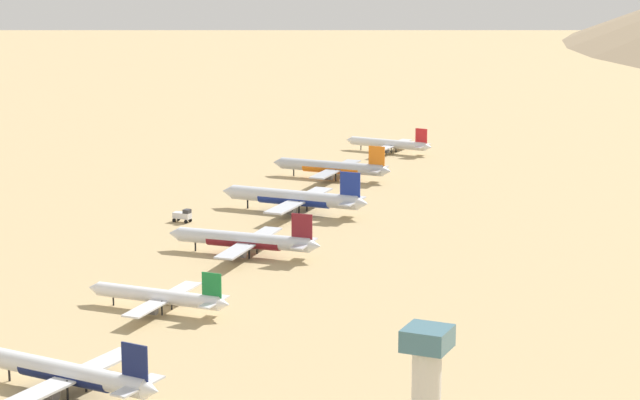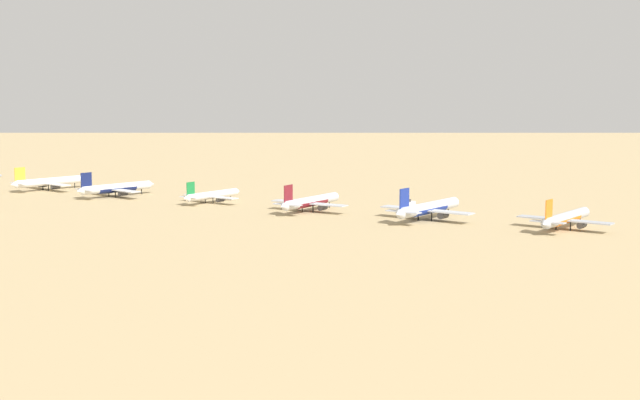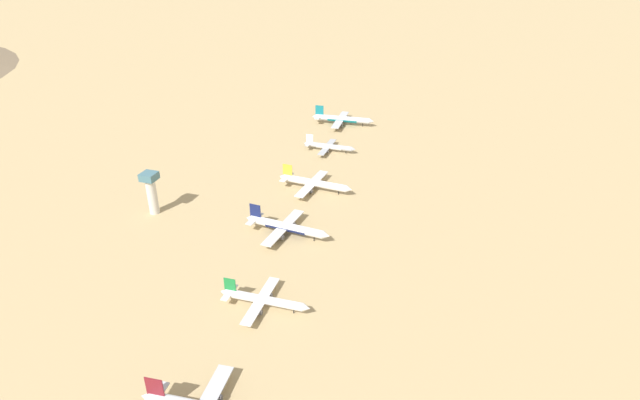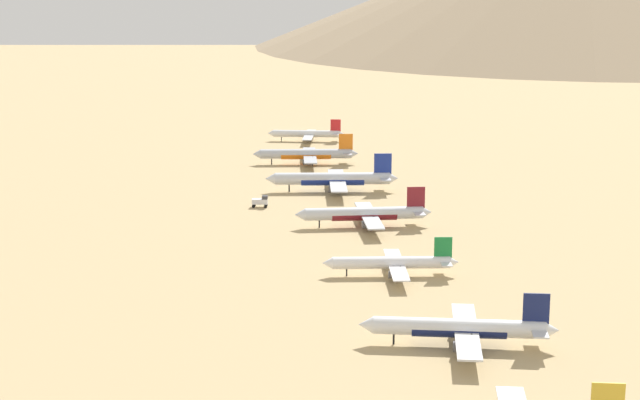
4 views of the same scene
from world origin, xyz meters
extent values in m
plane|color=tan|center=(0.00, 0.00, 0.00)|extent=(2450.96, 2450.96, 0.00)
cylinder|color=#B2B7C1|center=(25.33, -149.36, 4.24)|extent=(36.40, 4.86, 3.83)
cone|color=#B2B7C1|center=(45.08, -148.80, 4.24)|extent=(3.33, 3.85, 3.76)
cone|color=#B2B7C1|center=(5.77, -149.92, 4.24)|extent=(2.92, 3.53, 3.45)
cube|color=orange|center=(9.40, -149.82, 8.72)|extent=(5.55, 0.51, 7.06)
cube|color=#A4A8B2|center=(8.80, -149.83, 4.62)|extent=(3.57, 12.19, 0.36)
cube|color=#A4A8B2|center=(23.82, -149.41, 3.56)|extent=(6.01, 34.41, 0.45)
cylinder|color=#4C4C54|center=(24.45, -143.34, 2.18)|extent=(4.30, 2.44, 2.32)
cylinder|color=#4C4C54|center=(24.79, -155.43, 2.18)|extent=(4.30, 2.44, 2.32)
cylinder|color=black|center=(39.12, -148.97, 1.93)|extent=(0.44, 0.44, 3.85)
cylinder|color=black|center=(22.73, -146.82, 1.93)|extent=(0.44, 0.44, 3.85)
cylinder|color=black|center=(22.88, -152.06, 1.93)|extent=(0.44, 0.44, 3.85)
cylinder|color=orange|center=(25.33, -149.36, 3.95)|extent=(20.07, 4.40, 3.84)
cylinder|color=silver|center=(15.32, -98.79, 4.71)|extent=(40.46, 5.11, 4.26)
cone|color=silver|center=(37.30, -98.33, 4.71)|extent=(3.68, 4.25, 4.18)
cone|color=silver|center=(-6.43, -99.24, 4.71)|extent=(3.22, 3.90, 3.84)
cube|color=navy|center=(-2.39, -99.16, 9.70)|extent=(6.18, 0.52, 7.85)
cube|color=#B6BBC5|center=(-3.07, -99.17, 5.14)|extent=(3.87, 13.53, 0.40)
cube|color=#B6BBC5|center=(13.64, -98.82, 3.96)|extent=(6.40, 38.24, 0.50)
cylinder|color=#4C4C54|center=(14.40, -92.08, 2.42)|extent=(4.76, 2.68, 2.58)
cylinder|color=#4C4C54|center=(14.68, -105.53, 2.42)|extent=(4.76, 2.68, 2.58)
cylinder|color=black|center=(30.66, -98.47, 2.14)|extent=(0.49, 0.49, 4.28)
cylinder|color=black|center=(12.46, -95.93, 2.14)|extent=(0.49, 0.49, 4.28)
cylinder|color=black|center=(12.58, -101.76, 2.14)|extent=(0.49, 0.49, 4.28)
cylinder|color=navy|center=(15.32, -98.79, 4.39)|extent=(22.29, 4.73, 4.27)
cylinder|color=silver|center=(6.23, -48.88, 4.24)|extent=(36.54, 6.85, 3.84)
cone|color=silver|center=(25.95, -47.23, 4.24)|extent=(3.53, 4.02, 3.76)
cone|color=silver|center=(-13.29, -50.51, 4.24)|extent=(3.10, 3.68, 3.45)
cube|color=maroon|center=(-9.67, -50.21, 8.73)|extent=(5.56, 0.81, 7.07)
cube|color=#B6BBC5|center=(-10.27, -50.26, 4.62)|extent=(4.23, 12.34, 0.36)
cube|color=#B6BBC5|center=(4.72, -49.00, 3.57)|extent=(7.89, 34.63, 0.45)
cylinder|color=#4C4C54|center=(5.02, -42.90, 2.18)|extent=(4.42, 2.67, 2.32)
cylinder|color=#4C4C54|center=(6.03, -54.97, 2.18)|extent=(4.42, 2.67, 2.32)
cylinder|color=black|center=(19.99, -47.73, 1.93)|extent=(0.44, 0.44, 3.86)
cylinder|color=black|center=(3.49, -46.47, 1.93)|extent=(0.44, 0.44, 3.86)
cylinder|color=black|center=(3.93, -51.70, 1.93)|extent=(0.44, 0.44, 3.86)
cylinder|color=maroon|center=(6.23, -48.88, 3.95)|extent=(20.24, 5.49, 3.84)
cylinder|color=white|center=(1.30, 2.02, 3.56)|extent=(30.56, 4.03, 3.22)
cone|color=white|center=(17.89, 2.47, 3.56)|extent=(2.79, 3.22, 3.15)
cone|color=white|center=(-15.12, 1.58, 3.56)|extent=(2.45, 2.96, 2.90)
cube|color=#197A38|center=(-12.08, 1.67, 7.32)|extent=(4.66, 0.42, 5.93)
cube|color=silver|center=(-12.58, 1.65, 3.88)|extent=(2.98, 10.23, 0.30)
cube|color=silver|center=(0.03, 1.99, 2.99)|extent=(5.00, 28.89, 0.38)
cylinder|color=#4C4C54|center=(0.57, 7.09, 1.83)|extent=(3.61, 2.04, 1.95)
cylinder|color=#4C4C54|center=(0.84, -3.07, 1.83)|extent=(3.61, 2.04, 1.95)
cylinder|color=black|center=(12.88, 2.33, 1.62)|extent=(0.37, 0.37, 3.23)
cylinder|color=black|center=(-0.88, 4.17, 1.62)|extent=(0.37, 0.37, 3.23)
cylinder|color=black|center=(-0.76, -0.23, 1.62)|extent=(0.37, 0.37, 3.23)
cylinder|color=silver|center=(-9.63, 52.79, 4.23)|extent=(36.45, 7.04, 3.83)
cone|color=silver|center=(10.03, 51.03, 4.23)|extent=(3.54, 4.02, 3.75)
cone|color=silver|center=(-29.09, 54.54, 4.23)|extent=(3.12, 3.68, 3.44)
cube|color=#141E51|center=(-25.48, 54.21, 8.71)|extent=(5.55, 0.85, 7.05)
cube|color=silver|center=(-26.08, 54.27, 4.61)|extent=(4.29, 12.32, 0.36)
cube|color=silver|center=(-11.13, 52.93, 3.56)|extent=(8.07, 34.55, 0.45)
cylinder|color=#4C4C54|center=(-9.79, 58.87, 2.18)|extent=(4.42, 2.68, 2.32)
cylinder|color=#4C4C54|center=(-10.87, 46.84, 2.18)|extent=(4.42, 2.68, 2.32)
cylinder|color=black|center=(4.09, 51.56, 1.92)|extent=(0.44, 0.44, 3.85)
cylinder|color=black|center=(-11.90, 55.63, 1.92)|extent=(0.44, 0.44, 3.85)
cylinder|color=black|center=(-12.37, 50.41, 1.92)|extent=(0.44, 0.44, 3.85)
cylinder|color=#141E51|center=(-9.63, 52.79, 3.94)|extent=(20.20, 5.60, 3.83)
cylinder|color=white|center=(-12.00, 99.91, 4.21)|extent=(36.27, 6.85, 3.81)
cone|color=white|center=(7.57, 98.24, 4.21)|extent=(3.51, 3.99, 3.73)
cone|color=white|center=(-31.37, 101.55, 4.21)|extent=(3.09, 3.65, 3.43)
cube|color=gold|center=(-27.78, 101.25, 8.67)|extent=(5.52, 0.82, 7.02)
cube|color=silver|center=(-28.37, 101.30, 4.59)|extent=(4.21, 12.25, 0.36)
cube|color=silver|center=(-13.50, 100.04, 3.54)|extent=(7.88, 34.38, 0.45)
cylinder|color=#4C4C54|center=(-12.19, 105.96, 2.16)|extent=(4.39, 2.65, 2.30)
cylinder|color=#4C4C54|center=(-13.21, 93.98, 2.16)|extent=(4.39, 2.65, 2.30)
cylinder|color=black|center=(1.66, 98.75, 1.91)|extent=(0.44, 0.44, 3.83)
cylinder|color=black|center=(-14.27, 102.72, 1.91)|extent=(0.44, 0.44, 3.83)
cylinder|color=black|center=(-14.72, 97.52, 1.91)|extent=(0.44, 0.44, 3.83)
cone|color=#B2B7C1|center=(-4.69, 153.69, 3.40)|extent=(2.60, 3.03, 3.01)
cube|color=silver|center=(39.72, -74.97, 1.95)|extent=(5.28, 2.48, 1.70)
cube|color=#333338|center=(38.02, -74.91, 3.35)|extent=(1.87, 2.13, 1.10)
cylinder|color=black|center=(37.71, -76.05, 0.55)|extent=(1.11, 0.39, 1.10)
cylinder|color=black|center=(37.79, -73.75, 0.55)|extent=(1.11, 0.39, 1.10)
cylinder|color=black|center=(41.66, -76.19, 0.55)|extent=(1.11, 0.39, 1.10)
cylinder|color=black|center=(41.74, -73.89, 0.55)|extent=(1.11, 0.39, 1.10)
camera|label=1|loc=(-143.55, 238.52, 85.60)|focal=72.61mm
camera|label=2|loc=(-281.12, -277.39, 50.39)|focal=51.29mm
camera|label=3|loc=(68.77, -137.62, 126.34)|focal=29.43mm
camera|label=4|loc=(19.93, 262.13, 80.29)|focal=58.71mm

